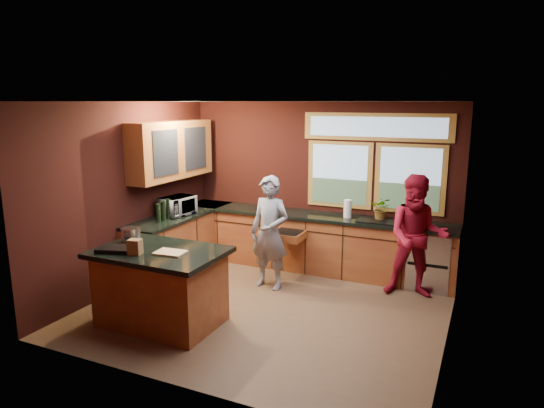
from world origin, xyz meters
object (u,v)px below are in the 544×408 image
Objects in this scene: stock_pot at (131,235)px; island at (161,286)px; person_red at (417,237)px; cutting_board at (170,252)px; person_grey at (270,233)px.

island is at bearing -15.26° from stock_pot.
island is 0.90× the size of person_red.
person_grey is at bearing 73.34° from cutting_board.
island is 0.80m from stock_pot.
stock_pot is at bearing 165.07° from cutting_board.
person_grey is 6.93× the size of stock_pot.
cutting_board is at bearing -148.30° from person_red.
island is 0.52m from cutting_board.
person_grey is 2.07m from person_red.
stock_pot is (-0.75, 0.20, 0.08)m from cutting_board.
stock_pot is at bearing -123.49° from person_grey.
person_red is 3.36m from cutting_board.
stock_pot is at bearing -158.01° from person_red.
person_grey is (0.71, 1.65, 0.35)m from island.
stock_pot is (-1.26, -1.50, 0.20)m from person_grey.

